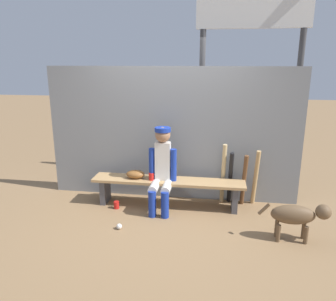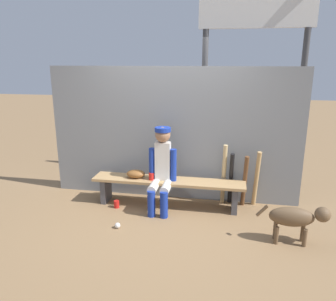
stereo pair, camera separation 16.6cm
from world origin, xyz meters
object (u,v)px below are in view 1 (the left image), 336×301
at_px(bat_aluminum_black, 230,178).
at_px(scoreboard, 256,30).
at_px(bat_wood_natural, 223,174).
at_px(cup_on_bench, 151,176).
at_px(player_seated, 162,167).
at_px(dog, 298,215).
at_px(cup_on_ground, 116,205).
at_px(baseball_glove, 136,174).
at_px(bat_wood_dark, 244,180).
at_px(baseball, 119,226).
at_px(dugout_bench, 168,186).
at_px(bat_wood_tan, 256,178).

distance_m(bat_aluminum_black, scoreboard, 2.42).
xyz_separation_m(bat_wood_natural, cup_on_bench, (-1.05, -0.29, 0.00)).
bearing_deg(cup_on_bench, player_seated, -18.91).
relative_size(bat_wood_natural, dog, 1.12).
height_order(cup_on_ground, scoreboard, scoreboard).
relative_size(player_seated, cup_on_bench, 11.01).
distance_m(baseball_glove, bat_wood_dark, 1.63).
xyz_separation_m(player_seated, baseball, (-0.45, -0.69, -0.61)).
xyz_separation_m(dugout_bench, bat_aluminum_black, (0.92, 0.25, 0.08)).
height_order(bat_wood_tan, cup_on_ground, bat_wood_tan).
relative_size(bat_wood_tan, scoreboard, 0.23).
bearing_deg(bat_wood_natural, bat_wood_tan, -0.28).
distance_m(bat_wood_tan, baseball, 2.13).
height_order(dugout_bench, bat_aluminum_black, bat_aluminum_black).
height_order(baseball, cup_on_bench, cup_on_bench).
bearing_deg(cup_on_ground, cup_on_bench, 17.45).
bearing_deg(cup_on_ground, bat_wood_tan, 12.26).
relative_size(bat_aluminum_black, scoreboard, 0.22).
bearing_deg(baseball_glove, bat_wood_tan, 7.62).
relative_size(player_seated, bat_aluminum_black, 1.47).
bearing_deg(baseball_glove, baseball, -92.29).
xyz_separation_m(baseball, scoreboard, (1.78, 2.03, 2.56)).
xyz_separation_m(dugout_bench, scoreboard, (1.25, 1.23, 2.27)).
height_order(bat_wood_natural, dog, bat_wood_natural).
xyz_separation_m(bat_aluminum_black, cup_on_ground, (-1.66, -0.45, -0.36)).
bearing_deg(bat_wood_dark, dugout_bench, -170.22).
xyz_separation_m(player_seated, scoreboard, (1.33, 1.33, 1.96)).
bearing_deg(baseball, bat_wood_natural, 37.84).
bearing_deg(baseball_glove, cup_on_ground, -141.03).
height_order(bat_wood_dark, cup_on_bench, bat_wood_dark).
bearing_deg(bat_aluminum_black, bat_wood_tan, -1.86).
height_order(bat_wood_natural, scoreboard, scoreboard).
height_order(baseball_glove, bat_wood_natural, bat_wood_natural).
bearing_deg(bat_wood_natural, cup_on_ground, -164.05).
bearing_deg(dugout_bench, baseball, -123.42).
bearing_deg(player_seated, bat_aluminum_black, 19.48).
bearing_deg(player_seated, cup_on_ground, -171.33).
height_order(dugout_bench, bat_wood_natural, bat_wood_natural).
relative_size(player_seated, dog, 1.44).
xyz_separation_m(bat_aluminum_black, cup_on_bench, (-1.16, -0.30, 0.06)).
bearing_deg(bat_wood_natural, baseball_glove, -169.53).
relative_size(bat_aluminum_black, dog, 0.97).
bearing_deg(scoreboard, dog, -77.59).
height_order(bat_wood_natural, cup_on_ground, bat_wood_natural).
bearing_deg(dog, player_seated, 160.00).
relative_size(baseball_glove, cup_on_bench, 2.55).
height_order(bat_wood_dark, bat_wood_tan, bat_wood_tan).
distance_m(cup_on_ground, scoreboard, 3.54).
bearing_deg(bat_wood_dark, baseball_glove, -173.18).
height_order(dugout_bench, baseball_glove, baseball_glove).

